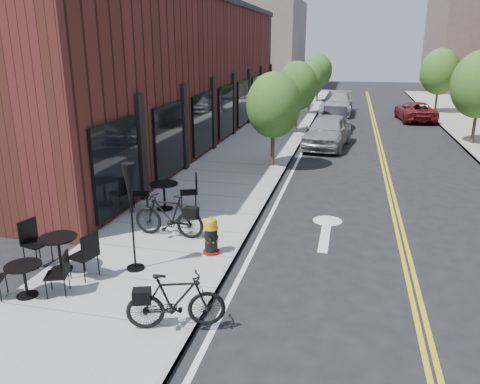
% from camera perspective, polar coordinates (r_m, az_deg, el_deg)
% --- Properties ---
extents(ground, '(120.00, 120.00, 0.00)m').
position_cam_1_polar(ground, '(11.20, -0.73, -8.55)').
color(ground, black).
rests_on(ground, ground).
extents(sidewalk_near, '(4.00, 70.00, 0.12)m').
position_cam_1_polar(sidewalk_near, '(20.83, 0.60, 4.00)').
color(sidewalk_near, '#9E9B93').
rests_on(sidewalk_near, ground).
extents(building_near, '(5.00, 28.00, 7.00)m').
position_cam_1_polar(building_near, '(25.43, -7.55, 14.14)').
color(building_near, '#441D16').
rests_on(building_near, ground).
extents(bg_building_left, '(8.00, 14.00, 10.00)m').
position_cam_1_polar(bg_building_left, '(58.70, 3.20, 17.53)').
color(bg_building_left, '#726656').
rests_on(bg_building_left, ground).
extents(tree_near_a, '(2.20, 2.20, 3.81)m').
position_cam_1_polar(tree_near_a, '(19.15, 4.11, 10.50)').
color(tree_near_a, '#382B1E').
rests_on(tree_near_a, sidewalk_near).
extents(tree_near_b, '(2.30, 2.30, 3.98)m').
position_cam_1_polar(tree_near_b, '(27.03, 6.95, 12.68)').
color(tree_near_b, '#382B1E').
rests_on(tree_near_b, sidewalk_near).
extents(tree_near_c, '(2.10, 2.10, 3.67)m').
position_cam_1_polar(tree_near_c, '(34.98, 8.51, 13.37)').
color(tree_near_c, '#382B1E').
rests_on(tree_near_c, sidewalk_near).
extents(tree_near_d, '(2.40, 2.40, 4.11)m').
position_cam_1_polar(tree_near_d, '(42.93, 9.52, 14.40)').
color(tree_near_d, '#382B1E').
rests_on(tree_near_d, sidewalk_near).
extents(tree_far_b, '(2.80, 2.80, 4.62)m').
position_cam_1_polar(tree_far_b, '(26.55, 27.26, 11.58)').
color(tree_far_b, '#382B1E').
rests_on(tree_far_b, sidewalk_far).
extents(tree_far_c, '(2.80, 2.80, 4.62)m').
position_cam_1_polar(tree_far_c, '(38.31, 23.19, 13.33)').
color(tree_far_c, '#382B1E').
rests_on(tree_far_c, sidewalk_far).
extents(fire_hydrant, '(0.47, 0.47, 0.93)m').
position_cam_1_polar(fire_hydrant, '(11.23, -3.55, -5.37)').
color(fire_hydrant, maroon).
rests_on(fire_hydrant, sidewalk_near).
extents(bicycle_left, '(1.93, 0.62, 1.15)m').
position_cam_1_polar(bicycle_left, '(12.27, -8.69, -2.85)').
color(bicycle_left, black).
rests_on(bicycle_left, sidewalk_near).
extents(bicycle_right, '(1.81, 1.03, 1.05)m').
position_cam_1_polar(bicycle_right, '(8.46, -7.83, -13.01)').
color(bicycle_right, black).
rests_on(bicycle_right, sidewalk_near).
extents(bistro_set_a, '(1.68, 0.97, 0.89)m').
position_cam_1_polar(bistro_set_a, '(10.29, -24.78, -9.25)').
color(bistro_set_a, black).
rests_on(bistro_set_a, sidewalk_near).
extents(bistro_set_b, '(1.96, 1.00, 1.03)m').
position_cam_1_polar(bistro_set_b, '(11.10, -21.19, -6.43)').
color(bistro_set_b, black).
rests_on(bistro_set_b, sidewalk_near).
extents(bistro_set_c, '(2.02, 1.17, 1.07)m').
position_cam_1_polar(bistro_set_c, '(14.33, -9.23, -0.04)').
color(bistro_set_c, black).
rests_on(bistro_set_c, sidewalk_near).
extents(patio_umbrella, '(0.39, 0.39, 2.44)m').
position_cam_1_polar(patio_umbrella, '(10.24, -13.24, -0.31)').
color(patio_umbrella, black).
rests_on(patio_umbrella, sidewalk_near).
extents(parked_car_a, '(2.52, 5.00, 1.63)m').
position_cam_1_polar(parked_car_a, '(23.91, 10.62, 7.30)').
color(parked_car_a, gray).
rests_on(parked_car_a, ground).
extents(parked_car_b, '(1.57, 4.08, 1.33)m').
position_cam_1_polar(parked_car_b, '(29.33, 11.46, 8.79)').
color(parked_car_b, black).
rests_on(parked_car_b, ground).
extents(parked_car_c, '(2.37, 5.57, 1.60)m').
position_cam_1_polar(parked_car_c, '(35.84, 11.69, 10.53)').
color(parked_car_c, '#A2A1A5').
rests_on(parked_car_c, ground).
extents(parked_car_far, '(2.56, 4.82, 1.29)m').
position_cam_1_polar(parked_car_far, '(34.13, 20.58, 9.19)').
color(parked_car_far, maroon).
rests_on(parked_car_far, ground).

